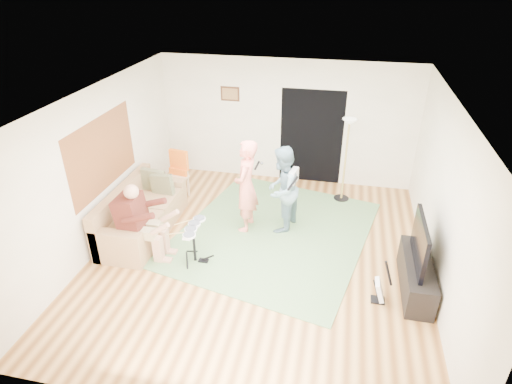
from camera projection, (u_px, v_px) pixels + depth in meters
floor at (258, 255)px, 7.31m from camera, size 6.00×6.00×0.00m
walls at (259, 185)px, 6.66m from camera, size 5.50×6.00×2.70m
ceiling at (259, 100)px, 6.02m from camera, size 6.00×6.00×0.00m
window_blinds at (103, 154)px, 7.24m from camera, size 0.00×2.05×2.05m
doorway at (311, 137)px, 9.27m from camera, size 2.10×0.00×2.10m
picture_frame at (230, 94)px, 9.20m from camera, size 0.42×0.03×0.32m
area_rug at (274, 233)px, 7.89m from camera, size 3.93×4.31×0.02m
sofa at (139, 217)px, 7.82m from camera, size 0.89×2.16×0.87m
drummer at (143, 229)px, 7.07m from camera, size 0.86×0.48×1.33m
drum_kit at (194, 245)px, 7.01m from camera, size 0.39×0.70×0.72m
singer at (246, 186)px, 7.64m from camera, size 0.44×0.65×1.75m
microphone at (257, 165)px, 7.39m from camera, size 0.06×0.06×0.24m
guitarist at (282, 190)px, 7.66m from camera, size 0.78×0.91×1.63m
guitar_held at (294, 176)px, 7.48m from camera, size 0.22×0.61×0.26m
guitar_spare at (380, 290)px, 6.22m from camera, size 0.26×0.24×0.73m
torchiere_lamp at (347, 146)px, 8.44m from camera, size 0.32×0.32×1.76m
dining_chair at (176, 182)px, 8.92m from camera, size 0.50×0.52×1.01m
tv_cabinet at (416, 276)px, 6.44m from camera, size 0.40×1.40×0.50m
television at (420, 243)px, 6.16m from camera, size 0.06×1.08×0.70m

